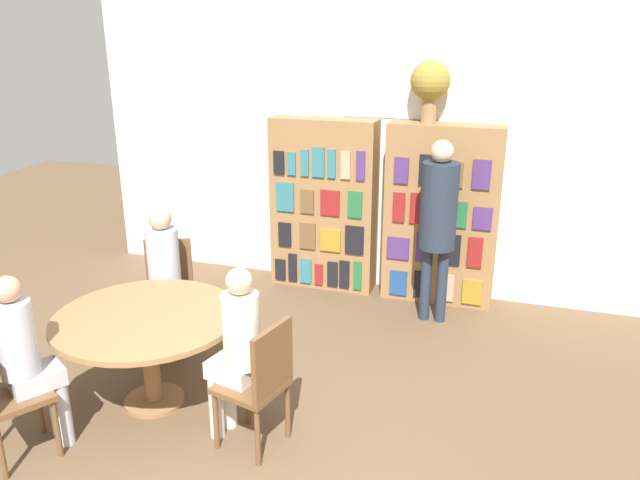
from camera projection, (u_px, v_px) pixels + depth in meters
The scene contains 12 objects.
wall_back at pixel (387, 147), 6.30m from camera, with size 6.40×0.07×3.00m.
bookshelf_left at pixel (324, 205), 6.50m from camera, with size 1.10×0.34×1.79m.
bookshelf_right at pixel (441, 215), 6.14m from camera, with size 1.10×0.34×1.79m.
flower_vase at pixel (430, 83), 5.79m from camera, with size 0.37×0.37×0.58m.
reading_table at pixel (147, 328), 4.47m from camera, with size 1.32×1.32×0.72m.
chair_near_camera at pixel (0, 391), 3.89m from camera, with size 0.55×0.55×0.91m.
chair_left_side at pixel (169, 286), 5.44m from camera, with size 0.52×0.52×0.91m.
chair_far_side at pixel (260, 379), 4.01m from camera, with size 0.48×0.48×0.91m.
seated_reader_left at pixel (164, 271), 5.20m from camera, with size 0.37×0.41×1.27m.
seated_reader_right at pixel (236, 346), 4.04m from camera, with size 0.38×0.31×1.25m.
seated_reader_back at pixel (27, 355), 3.94m from camera, with size 0.37×0.40×1.25m.
librarian_standing at pixel (439, 212), 5.63m from camera, with size 0.33×0.60×1.73m.
Camera 1 is at (1.31, -2.41, 2.68)m, focal length 35.00 mm.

